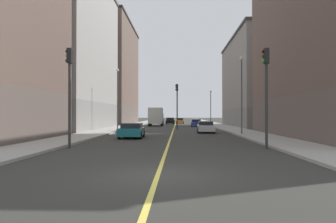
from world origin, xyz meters
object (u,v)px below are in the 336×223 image
(traffic_light_right_near, at_px, (69,83))
(street_lamp_left_near, at_px, (242,87))
(box_truck, at_px, (156,117))
(street_lamp_left_far, at_px, (211,104))
(car_silver, at_px, (206,127))
(building_right_midblock, at_px, (69,53))
(traffic_light_median_far, at_px, (177,100))
(car_blue, at_px, (196,123))
(building_left_mid, at_px, (259,82))
(traffic_light_left_near, at_px, (266,84))
(car_black, at_px, (170,121))
(street_lamp_right_near, at_px, (117,93))
(car_orange, at_px, (180,121))
(car_teal, at_px, (132,130))
(building_right_distant, at_px, (111,74))

(traffic_light_right_near, height_order, street_lamp_left_near, street_lamp_left_near)
(traffic_light_right_near, xyz_separation_m, box_truck, (2.47, 37.91, -2.18))
(street_lamp_left_far, relative_size, car_silver, 1.53)
(car_silver, distance_m, box_truck, 22.56)
(street_lamp_left_far, bearing_deg, building_right_midblock, -139.06)
(traffic_light_median_far, height_order, car_blue, traffic_light_median_far)
(car_blue, distance_m, car_silver, 19.29)
(building_left_mid, distance_m, car_silver, 22.17)
(traffic_light_left_near, relative_size, car_black, 1.30)
(building_right_midblock, bearing_deg, street_lamp_right_near, -26.81)
(building_left_mid, relative_size, car_silver, 5.55)
(car_silver, relative_size, car_orange, 1.07)
(building_left_mid, xyz_separation_m, traffic_light_median_far, (-13.70, -11.43, -3.52))
(street_lamp_right_near, bearing_deg, car_blue, 56.48)
(car_blue, height_order, car_black, car_black)
(car_blue, bearing_deg, car_black, 113.76)
(car_blue, bearing_deg, building_right_midblock, -145.79)
(box_truck, bearing_deg, car_teal, -89.97)
(traffic_light_right_near, relative_size, car_blue, 1.43)
(street_lamp_right_near, bearing_deg, building_right_distant, 103.73)
(building_left_mid, relative_size, building_right_midblock, 1.08)
(building_left_mid, distance_m, street_lamp_left_far, 10.70)
(building_left_mid, relative_size, traffic_light_right_near, 3.96)
(car_orange, bearing_deg, street_lamp_right_near, -103.11)
(traffic_light_median_far, distance_m, car_blue, 13.25)
(traffic_light_left_near, distance_m, car_black, 47.29)
(traffic_light_median_far, distance_m, street_lamp_left_far, 19.51)
(building_right_distant, relative_size, car_teal, 5.38)
(traffic_light_median_far, bearing_deg, street_lamp_left_far, 71.06)
(street_lamp_right_near, height_order, car_teal, street_lamp_right_near)
(building_left_mid, distance_m, building_right_midblock, 30.60)
(building_left_mid, relative_size, car_black, 5.22)
(street_lamp_right_near, distance_m, street_lamp_left_far, 25.81)
(building_right_midblock, relative_size, street_lamp_right_near, 2.91)
(car_silver, bearing_deg, building_right_distant, 118.01)
(car_silver, bearing_deg, building_right_midblock, 158.22)
(building_left_mid, distance_m, building_right_distant, 32.38)
(traffic_light_median_far, xyz_separation_m, street_lamp_right_near, (-7.28, -3.46, 0.74))
(traffic_light_right_near, height_order, car_orange, traffic_light_right_near)
(street_lamp_left_near, xyz_separation_m, car_blue, (-3.10, 23.51, -4.08))
(car_orange, distance_m, box_truck, 15.99)
(traffic_light_right_near, xyz_separation_m, traffic_light_median_far, (6.30, 23.37, 0.06))
(street_lamp_left_near, bearing_deg, car_silver, 126.56)
(car_teal, height_order, car_black, car_black)
(building_right_distant, relative_size, car_orange, 6.04)
(street_lamp_right_near, xyz_separation_m, car_blue, (10.52, 15.88, -4.06))
(traffic_light_left_near, relative_size, car_orange, 1.48)
(car_orange, bearing_deg, car_blue, -81.06)
(car_teal, bearing_deg, traffic_light_left_near, -43.07)
(building_right_distant, bearing_deg, car_silver, -61.99)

